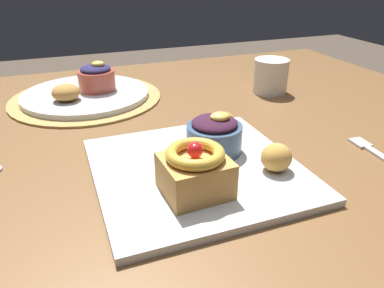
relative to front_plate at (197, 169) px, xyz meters
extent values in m
cube|color=brown|center=(-0.05, 0.15, -0.03)|extent=(1.50, 1.06, 0.04)
cylinder|color=brown|center=(0.61, 0.58, -0.39)|extent=(0.07, 0.07, 0.69)
cylinder|color=#AD894C|center=(-0.12, 0.40, 0.00)|extent=(0.35, 0.35, 0.00)
cube|color=silver|center=(0.00, 0.00, 0.00)|extent=(0.30, 0.30, 0.01)
cube|color=#C68E47|center=(-0.03, -0.06, 0.03)|extent=(0.09, 0.08, 0.05)
torus|color=gold|center=(-0.03, -0.06, 0.06)|extent=(0.08, 0.08, 0.02)
sphere|color=red|center=(-0.03, -0.06, 0.07)|extent=(0.02, 0.02, 0.02)
cylinder|color=#3D5675|center=(0.04, 0.04, 0.03)|extent=(0.09, 0.09, 0.05)
ellipsoid|color=#38192D|center=(0.04, 0.04, 0.06)|extent=(0.07, 0.07, 0.02)
ellipsoid|color=#E5CC56|center=(0.05, 0.03, 0.07)|extent=(0.03, 0.03, 0.01)
ellipsoid|color=gold|center=(0.11, -0.05, 0.03)|extent=(0.05, 0.04, 0.04)
ellipsoid|color=#BC7F38|center=(0.10, 0.11, 0.02)|extent=(0.04, 0.04, 0.03)
cylinder|color=silver|center=(-0.12, 0.40, 0.01)|extent=(0.29, 0.29, 0.01)
cylinder|color=#B24C3D|center=(-0.09, 0.41, 0.03)|extent=(0.08, 0.08, 0.05)
ellipsoid|color=#28234C|center=(-0.09, 0.41, 0.06)|extent=(0.07, 0.07, 0.02)
ellipsoid|color=#E5CC56|center=(-0.08, 0.41, 0.07)|extent=(0.03, 0.03, 0.01)
ellipsoid|color=#B77F3D|center=(-0.16, 0.36, 0.03)|extent=(0.06, 0.06, 0.04)
cube|color=silver|center=(0.31, -0.01, 0.00)|extent=(0.03, 0.04, 0.00)
cylinder|color=silver|center=(0.31, 0.29, 0.03)|extent=(0.08, 0.08, 0.08)
camera|label=1|loc=(-0.18, -0.45, 0.29)|focal=34.46mm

